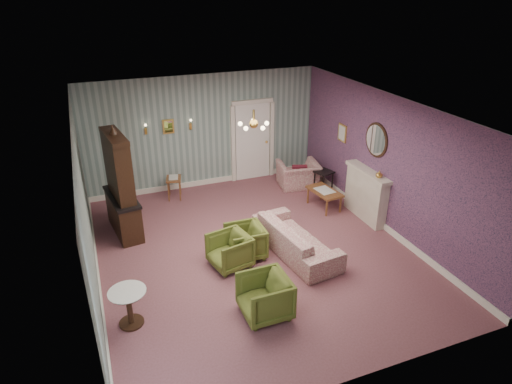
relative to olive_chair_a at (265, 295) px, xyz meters
name	(u,v)px	position (x,y,z in m)	size (l,w,h in m)	color
floor	(254,251)	(0.53, 1.83, -0.39)	(7.00, 7.00, 0.00)	#7F4952
ceiling	(254,110)	(0.53, 1.83, 2.51)	(7.00, 7.00, 0.00)	white
wall_back	(204,132)	(0.53, 5.33, 1.06)	(6.00, 6.00, 0.00)	slate
wall_front	(357,296)	(0.53, -1.67, 1.06)	(6.00, 6.00, 0.00)	slate
wall_left	(86,213)	(-2.47, 1.83, 1.06)	(7.00, 7.00, 0.00)	slate
wall_right	(387,164)	(3.53, 1.83, 1.06)	(7.00, 7.00, 0.00)	slate
wall_right_floral	(386,164)	(3.51, 1.83, 1.06)	(7.00, 7.00, 0.00)	#A15074
door	(253,140)	(1.83, 5.29, 0.69)	(1.12, 0.12, 2.16)	white
olive_chair_a	(265,295)	(0.00, 0.00, 0.00)	(0.76, 0.71, 0.78)	#525C20
olive_chair_b	(230,249)	(-0.09, 1.52, -0.03)	(0.70, 0.66, 0.72)	#525C20
olive_chair_c	(245,240)	(0.30, 1.72, -0.03)	(0.70, 0.66, 0.72)	#525C20
sofa_chintz	(296,233)	(1.29, 1.50, 0.03)	(2.16, 0.63, 0.84)	#8F394B
wingback_chair	(298,171)	(2.73, 4.30, 0.05)	(1.02, 0.66, 0.89)	#8F394B
dresser	(119,182)	(-1.79, 3.56, 0.78)	(0.49, 1.41, 2.35)	black
fireplace	(366,194)	(3.39, 2.23, 0.19)	(0.30, 1.40, 1.16)	beige
mantel_vase	(379,174)	(3.37, 1.83, 0.84)	(0.15, 0.15, 0.15)	gold
oval_mirror	(376,140)	(3.49, 2.23, 1.46)	(0.04, 0.76, 0.84)	white
framed_print	(342,133)	(3.50, 3.58, 1.21)	(0.04, 0.34, 0.42)	gold
coffee_table	(324,199)	(2.76, 2.99, -0.16)	(0.50, 0.89, 0.46)	brown
side_table_black	(323,182)	(3.14, 3.71, -0.09)	(0.40, 0.40, 0.60)	black
pedestal_table	(129,308)	(-2.06, 0.57, -0.07)	(0.59, 0.59, 0.64)	black
nesting_table	(174,187)	(-0.44, 4.81, -0.09)	(0.35, 0.45, 0.59)	brown
gilt_mirror_back	(168,127)	(-0.37, 5.29, 1.31)	(0.28, 0.06, 0.36)	gold
sconce_left	(146,129)	(-0.92, 5.27, 1.31)	(0.16, 0.12, 0.30)	gold
sconce_right	(191,125)	(0.18, 5.27, 1.31)	(0.16, 0.12, 0.30)	gold
chandelier	(254,125)	(0.53, 1.83, 2.24)	(0.56, 0.56, 0.36)	gold
burgundy_cushion	(299,172)	(2.68, 4.15, 0.09)	(0.38, 0.10, 0.38)	maroon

